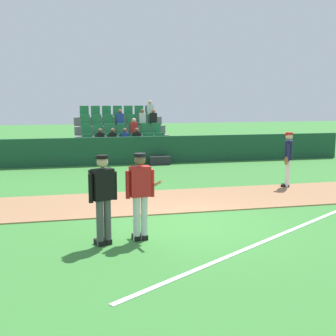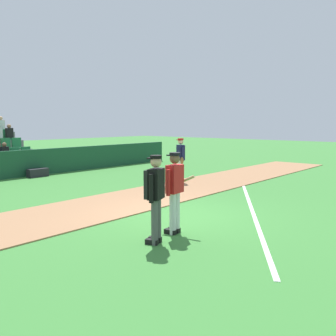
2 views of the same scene
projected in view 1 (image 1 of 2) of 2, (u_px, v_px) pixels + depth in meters
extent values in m
plane|color=#387A33|center=(185.00, 223.00, 10.11)|extent=(80.00, 80.00, 0.00)
cube|color=#9E704C|center=(164.00, 201.00, 12.22)|extent=(28.00, 2.78, 0.03)
cube|color=white|center=(315.00, 220.00, 10.30)|extent=(10.18, 6.52, 0.01)
cube|color=#19472D|center=(128.00, 151.00, 19.04)|extent=(20.00, 0.16, 1.18)
cube|color=slate|center=(121.00, 154.00, 21.32)|extent=(4.45, 3.80, 0.30)
cube|color=slate|center=(125.00, 150.00, 20.04)|extent=(4.35, 0.85, 0.40)
cube|color=#237542|center=(88.00, 146.00, 19.53)|extent=(0.44, 0.40, 0.08)
cube|color=#237542|center=(87.00, 140.00, 19.71)|extent=(0.44, 0.08, 0.50)
cube|color=#237542|center=(100.00, 145.00, 19.66)|extent=(0.44, 0.40, 0.08)
cube|color=#237542|center=(100.00, 139.00, 19.83)|extent=(0.44, 0.08, 0.50)
cube|color=black|center=(100.00, 138.00, 19.66)|extent=(0.32, 0.22, 0.52)
sphere|color=brown|center=(100.00, 131.00, 19.60)|extent=(0.20, 0.20, 0.20)
cube|color=#237542|center=(113.00, 145.00, 19.78)|extent=(0.44, 0.40, 0.08)
cube|color=#237542|center=(112.00, 139.00, 19.95)|extent=(0.44, 0.08, 0.50)
cube|color=black|center=(113.00, 138.00, 19.78)|extent=(0.32, 0.22, 0.52)
sphere|color=brown|center=(112.00, 130.00, 19.73)|extent=(0.20, 0.20, 0.20)
cube|color=#237542|center=(125.00, 145.00, 19.90)|extent=(0.44, 0.40, 0.08)
cube|color=#237542|center=(124.00, 139.00, 20.07)|extent=(0.44, 0.08, 0.50)
cube|color=#263F99|center=(125.00, 138.00, 19.90)|extent=(0.32, 0.22, 0.52)
sphere|color=brown|center=(125.00, 130.00, 19.85)|extent=(0.20, 0.20, 0.20)
cube|color=#237542|center=(137.00, 144.00, 20.02)|extent=(0.44, 0.40, 0.08)
cube|color=#237542|center=(136.00, 139.00, 20.20)|extent=(0.44, 0.08, 0.50)
cube|color=black|center=(137.00, 138.00, 20.02)|extent=(0.32, 0.22, 0.52)
sphere|color=brown|center=(137.00, 130.00, 19.97)|extent=(0.20, 0.20, 0.20)
cube|color=#237542|center=(149.00, 144.00, 20.15)|extent=(0.44, 0.40, 0.08)
cube|color=#237542|center=(148.00, 138.00, 20.32)|extent=(0.44, 0.08, 0.50)
cube|color=#237542|center=(161.00, 144.00, 20.27)|extent=(0.44, 0.40, 0.08)
cube|color=#237542|center=(160.00, 138.00, 20.44)|extent=(0.44, 0.08, 0.50)
cube|color=slate|center=(122.00, 140.00, 20.79)|extent=(4.35, 0.85, 0.40)
cube|color=#237542|center=(87.00, 135.00, 20.29)|extent=(0.44, 0.40, 0.08)
cube|color=#237542|center=(86.00, 129.00, 20.46)|extent=(0.44, 0.08, 0.50)
cube|color=#237542|center=(99.00, 135.00, 20.41)|extent=(0.44, 0.40, 0.08)
cube|color=#237542|center=(98.00, 129.00, 20.58)|extent=(0.44, 0.08, 0.50)
cube|color=#237542|center=(111.00, 135.00, 20.53)|extent=(0.44, 0.40, 0.08)
cube|color=#237542|center=(110.00, 129.00, 20.71)|extent=(0.44, 0.08, 0.50)
cube|color=#237542|center=(123.00, 134.00, 20.66)|extent=(0.44, 0.40, 0.08)
cube|color=#237542|center=(122.00, 129.00, 20.83)|extent=(0.44, 0.08, 0.50)
cube|color=#237542|center=(134.00, 134.00, 20.78)|extent=(0.44, 0.40, 0.08)
cube|color=#237542|center=(133.00, 129.00, 20.95)|extent=(0.44, 0.08, 0.50)
cube|color=red|center=(134.00, 128.00, 20.78)|extent=(0.32, 0.22, 0.52)
sphere|color=beige|center=(134.00, 120.00, 20.73)|extent=(0.20, 0.20, 0.20)
cube|color=#237542|center=(146.00, 134.00, 20.90)|extent=(0.44, 0.40, 0.08)
cube|color=#237542|center=(145.00, 128.00, 21.07)|extent=(0.44, 0.08, 0.50)
cube|color=#237542|center=(157.00, 134.00, 21.02)|extent=(0.44, 0.40, 0.08)
cube|color=#237542|center=(156.00, 128.00, 21.20)|extent=(0.44, 0.08, 0.50)
cube|color=slate|center=(120.00, 130.00, 21.55)|extent=(4.35, 0.85, 0.40)
cube|color=#237542|center=(86.00, 125.00, 21.04)|extent=(0.44, 0.40, 0.08)
cube|color=#237542|center=(85.00, 120.00, 21.22)|extent=(0.44, 0.08, 0.50)
cube|color=#237542|center=(97.00, 125.00, 21.17)|extent=(0.44, 0.40, 0.08)
cube|color=#237542|center=(97.00, 120.00, 21.34)|extent=(0.44, 0.08, 0.50)
cube|color=#237542|center=(109.00, 125.00, 21.29)|extent=(0.44, 0.40, 0.08)
cube|color=#237542|center=(108.00, 119.00, 21.46)|extent=(0.44, 0.08, 0.50)
cube|color=#237542|center=(120.00, 125.00, 21.41)|extent=(0.44, 0.40, 0.08)
cube|color=#237542|center=(120.00, 119.00, 21.58)|extent=(0.44, 0.08, 0.50)
cube|color=#263F99|center=(120.00, 118.00, 21.41)|extent=(0.32, 0.22, 0.52)
sphere|color=brown|center=(120.00, 111.00, 21.36)|extent=(0.20, 0.20, 0.20)
cube|color=#237542|center=(131.00, 125.00, 21.53)|extent=(0.44, 0.40, 0.08)
cube|color=#237542|center=(131.00, 119.00, 21.71)|extent=(0.44, 0.08, 0.50)
cube|color=#237542|center=(143.00, 124.00, 21.66)|extent=(0.44, 0.40, 0.08)
cube|color=#237542|center=(142.00, 119.00, 21.83)|extent=(0.44, 0.08, 0.50)
cube|color=silver|center=(142.00, 118.00, 21.66)|extent=(0.32, 0.22, 0.52)
sphere|color=brown|center=(142.00, 111.00, 21.60)|extent=(0.20, 0.20, 0.20)
cube|color=#237542|center=(154.00, 124.00, 21.78)|extent=(0.44, 0.40, 0.08)
cube|color=#237542|center=(153.00, 119.00, 21.95)|extent=(0.44, 0.08, 0.50)
cube|color=black|center=(153.00, 118.00, 21.78)|extent=(0.32, 0.22, 0.52)
sphere|color=#9E7051|center=(153.00, 111.00, 21.73)|extent=(0.20, 0.20, 0.20)
cube|color=slate|center=(118.00, 121.00, 22.30)|extent=(4.35, 0.85, 0.40)
cube|color=#237542|center=(85.00, 116.00, 21.80)|extent=(0.44, 0.40, 0.08)
cube|color=#237542|center=(84.00, 111.00, 21.97)|extent=(0.44, 0.08, 0.50)
cube|color=#237542|center=(96.00, 116.00, 21.92)|extent=(0.44, 0.40, 0.08)
cube|color=#237542|center=(95.00, 111.00, 22.10)|extent=(0.44, 0.08, 0.50)
cube|color=#237542|center=(107.00, 116.00, 22.05)|extent=(0.44, 0.40, 0.08)
cube|color=#237542|center=(106.00, 111.00, 22.22)|extent=(0.44, 0.08, 0.50)
cube|color=#237542|center=(118.00, 116.00, 22.17)|extent=(0.44, 0.40, 0.08)
cube|color=#237542|center=(117.00, 111.00, 22.34)|extent=(0.44, 0.08, 0.50)
cube|color=#237542|center=(129.00, 116.00, 22.29)|extent=(0.44, 0.40, 0.08)
cube|color=#237542|center=(128.00, 111.00, 22.46)|extent=(0.44, 0.08, 0.50)
cube|color=#237542|center=(140.00, 116.00, 22.41)|extent=(0.44, 0.40, 0.08)
cube|color=#237542|center=(139.00, 110.00, 22.59)|extent=(0.44, 0.08, 0.50)
cube|color=#237542|center=(150.00, 115.00, 22.54)|extent=(0.44, 0.40, 0.08)
cube|color=#237542|center=(149.00, 110.00, 22.71)|extent=(0.44, 0.08, 0.50)
cube|color=silver|center=(150.00, 110.00, 22.54)|extent=(0.32, 0.22, 0.52)
sphere|color=tan|center=(150.00, 103.00, 22.48)|extent=(0.20, 0.20, 0.20)
cylinder|color=silver|center=(137.00, 219.00, 8.80)|extent=(0.14, 0.14, 0.90)
cylinder|color=silver|center=(144.00, 218.00, 8.85)|extent=(0.14, 0.14, 0.90)
cube|color=black|center=(136.00, 237.00, 8.92)|extent=(0.15, 0.27, 0.10)
cube|color=black|center=(144.00, 236.00, 8.97)|extent=(0.15, 0.27, 0.10)
cube|color=red|center=(140.00, 181.00, 8.71)|extent=(0.42, 0.27, 0.60)
cylinder|color=red|center=(128.00, 185.00, 8.63)|extent=(0.09, 0.09, 0.55)
cylinder|color=red|center=(152.00, 183.00, 8.80)|extent=(0.09, 0.09, 0.55)
sphere|color=brown|center=(140.00, 160.00, 8.64)|extent=(0.22, 0.22, 0.22)
cylinder|color=black|center=(140.00, 155.00, 8.63)|extent=(0.23, 0.23, 0.06)
cube|color=black|center=(138.00, 156.00, 8.72)|extent=(0.19, 0.14, 0.02)
cylinder|color=tan|center=(151.00, 187.00, 8.91)|extent=(0.38, 0.75, 0.41)
cylinder|color=#4C4C4C|center=(100.00, 223.00, 8.48)|extent=(0.14, 0.14, 0.90)
cylinder|color=#4C4C4C|center=(108.00, 222.00, 8.57)|extent=(0.14, 0.14, 0.90)
cube|color=black|center=(99.00, 242.00, 8.60)|extent=(0.20, 0.29, 0.10)
cube|color=black|center=(107.00, 241.00, 8.68)|extent=(0.20, 0.29, 0.10)
cube|color=black|center=(103.00, 184.00, 8.41)|extent=(0.45, 0.35, 0.60)
cylinder|color=black|center=(91.00, 188.00, 8.28)|extent=(0.09, 0.09, 0.55)
cylinder|color=black|center=(115.00, 186.00, 8.56)|extent=(0.09, 0.09, 0.55)
sphere|color=tan|center=(102.00, 162.00, 8.34)|extent=(0.22, 0.22, 0.22)
cylinder|color=black|center=(102.00, 157.00, 8.33)|extent=(0.23, 0.23, 0.06)
cube|color=black|center=(100.00, 158.00, 8.42)|extent=(0.21, 0.18, 0.02)
cube|color=black|center=(100.00, 183.00, 8.52)|extent=(0.44, 0.23, 0.56)
cylinder|color=white|center=(288.00, 174.00, 14.00)|extent=(0.14, 0.14, 0.90)
cylinder|color=white|center=(288.00, 173.00, 14.15)|extent=(0.14, 0.14, 0.90)
cube|color=black|center=(285.00, 186.00, 14.08)|extent=(0.29, 0.23, 0.10)
cube|color=black|center=(285.00, 185.00, 14.23)|extent=(0.29, 0.23, 0.10)
cube|color=#191E47|center=(289.00, 150.00, 13.96)|extent=(0.39, 0.46, 0.60)
cylinder|color=#191E47|center=(288.00, 153.00, 13.73)|extent=(0.09, 0.09, 0.55)
cylinder|color=#191E47|center=(289.00, 151.00, 14.20)|extent=(0.09, 0.09, 0.55)
sphere|color=beige|center=(289.00, 137.00, 13.89)|extent=(0.22, 0.22, 0.22)
cylinder|color=#B21919|center=(289.00, 133.00, 13.88)|extent=(0.23, 0.23, 0.06)
cube|color=#B21919|center=(286.00, 134.00, 13.91)|extent=(0.19, 0.22, 0.02)
ellipsoid|color=brown|center=(286.00, 161.00, 13.77)|extent=(0.20, 0.23, 0.28)
cube|color=#232328|center=(160.00, 160.00, 18.96)|extent=(0.90, 0.36, 0.36)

